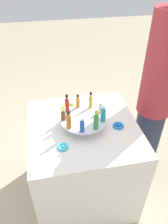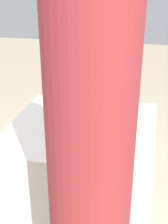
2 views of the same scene
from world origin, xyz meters
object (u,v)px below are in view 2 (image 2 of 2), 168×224
bottle_green (56,104)px  person_figure (90,194)px  display_stand (82,117)px  bottle_amber (73,94)px  bottle_brown (89,97)px  bottle_teal (65,112)px  bottle_red (103,97)px  ribbon_bow_gold (127,122)px  bottle_orange (108,106)px  bottle_clear (83,117)px  ribbon_bow_teal (59,109)px  bottle_blue (60,100)px  bottle_gold (101,111)px  ribbon_bow_blue (59,145)px

bottle_green → person_figure: (-0.30, 0.59, -0.07)m
display_stand → bottle_amber: bottle_amber is taller
bottle_brown → bottle_teal: size_ratio=0.67×
bottle_red → person_figure: size_ratio=0.09×
bottle_teal → person_figure: person_figure is taller
ribbon_bow_gold → bottle_orange: bearing=30.5°
bottle_clear → ribbon_bow_teal: (0.23, -0.31, -0.11)m
bottle_clear → bottle_teal: size_ratio=0.66×
display_stand → bottle_blue: (0.14, -0.03, 0.07)m
bottle_red → bottle_brown: 0.10m
bottle_gold → ribbon_bow_blue: bottle_gold is taller
bottle_gold → bottle_orange: bottle_gold is taller
ribbon_bow_teal → ribbon_bow_gold: bearing=167.2°
bottle_amber → person_figure: (-0.26, 0.77, -0.07)m
display_stand → bottle_clear: 0.15m
bottle_gold → bottle_green: bottle_green is taller
bottle_brown → bottle_amber: bearing=15.7°
bottle_green → ribbon_bow_gold: bearing=-159.8°
display_stand → bottle_amber: size_ratio=2.44×
bottle_red → ribbon_bow_blue: 0.41m
bottle_teal → ribbon_bow_teal: bearing=-66.7°
bottle_blue → ribbon_bow_gold: bearing=-173.9°
bottle_clear → bottle_teal: (0.10, -0.01, 0.02)m
ribbon_bow_blue → person_figure: 0.47m
bottle_orange → bottle_teal: size_ratio=0.83×
display_stand → bottle_red: (-0.10, -0.10, 0.09)m
ribbon_bow_blue → bottle_brown: bearing=-99.8°
ribbon_bow_blue → ribbon_bow_teal: size_ratio=1.07×
bottle_teal → ribbon_bow_gold: size_ratio=1.22×
bottle_blue → ribbon_bow_gold: (-0.38, -0.04, -0.12)m
bottle_teal → ribbon_bow_teal: (0.13, -0.30, -0.13)m
bottle_clear → bottle_blue: bearing=-44.3°
bottle_amber → person_figure: bearing=108.8°
bottle_blue → display_stand: bearing=165.7°
bottle_brown → ribbon_bow_gold: 0.27m
bottle_orange → bottle_clear: bearing=55.7°
bottle_orange → bottle_amber: bottle_amber is taller
bottle_amber → bottle_teal: bearing=95.7°
ribbon_bow_gold → bottle_red: bearing=-9.7°
display_stand → ribbon_bow_gold: (-0.24, -0.08, -0.04)m
bottle_green → person_figure: size_ratio=0.09×
ribbon_bow_blue → person_figure: person_figure is taller
bottle_red → ribbon_bow_blue: bottle_red is taller
bottle_clear → bottle_blue: 0.24m
bottle_red → bottle_teal: bearing=55.7°
bottle_blue → ribbon_bow_blue: (-0.08, 0.28, -0.12)m
bottle_brown → ribbon_bow_teal: bearing=-9.7°
bottle_orange → bottle_blue: (0.28, -0.02, 0.00)m
bottle_gold → bottle_brown: size_ratio=1.52×
display_stand → bottle_blue: bottle_blue is taller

